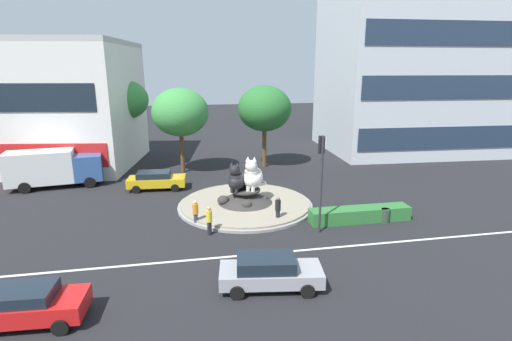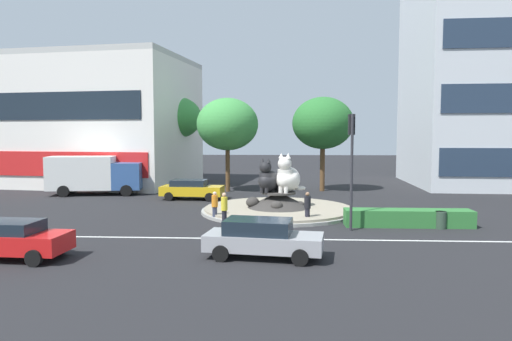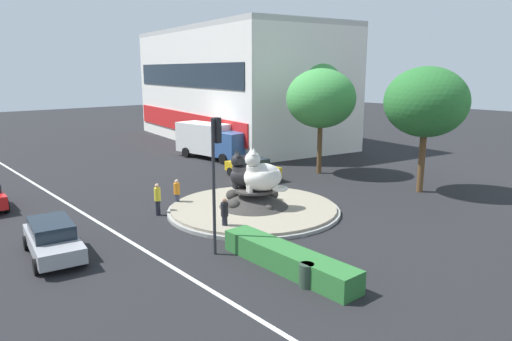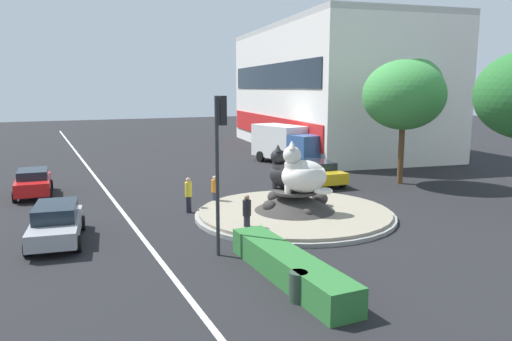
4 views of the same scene
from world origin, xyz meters
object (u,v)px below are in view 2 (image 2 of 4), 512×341
parked_car_right (191,189)px  litter_bin (441,220)px  pedestrian_black_shirt (307,206)px  second_tree_near_tower (323,123)px  cat_statue_white (288,178)px  pedestrian_yellow_shirt (224,208)px  hatchback_near_shophouse (13,239)px  traffic_light_mast (352,151)px  delivery_box_truck (94,174)px  broadleaf_tree_behind_island (177,118)px  pedestrian_orange_shirt (215,205)px  third_tree_left (227,124)px  cat_statue_black (268,179)px  sedan_on_far_lane (262,238)px  shophouse_block (53,122)px

parked_car_right → litter_bin: parked_car_right is taller
pedestrian_black_shirt → second_tree_near_tower: bearing=-168.1°
cat_statue_white → pedestrian_yellow_shirt: cat_statue_white is taller
pedestrian_yellow_shirt → hatchback_near_shophouse: size_ratio=0.42×
traffic_light_mast → litter_bin: bearing=-84.4°
pedestrian_black_shirt → delivery_box_truck: bearing=-102.9°
broadleaf_tree_behind_island → pedestrian_yellow_shirt: 22.29m
pedestrian_orange_shirt → litter_bin: bearing=106.8°
pedestrian_orange_shirt → hatchback_near_shophouse: 10.99m
litter_bin → delivery_box_truck: bearing=152.4°
broadleaf_tree_behind_island → third_tree_left: bearing=-45.4°
cat_statue_black → parked_car_right: cat_statue_black is taller
sedan_on_far_lane → litter_bin: 10.92m
cat_statue_white → broadleaf_tree_behind_island: 19.56m
cat_statue_black → third_tree_left: bearing=-136.9°
third_tree_left → hatchback_near_shophouse: 23.13m
parked_car_right → third_tree_left: bearing=70.0°
cat_statue_black → hatchback_near_shophouse: 15.00m
second_tree_near_tower → pedestrian_yellow_shirt: bearing=-113.0°
pedestrian_orange_shirt → sedan_on_far_lane: bearing=46.4°
pedestrian_black_shirt → litter_bin: (6.82, -1.37, -0.44)m
cat_statue_black → broadleaf_tree_behind_island: bearing=-126.5°
broadleaf_tree_behind_island → pedestrian_yellow_shirt: (7.06, -20.42, -5.48)m
pedestrian_yellow_shirt → parked_car_right: bearing=177.1°
cat_statue_white → third_tree_left: bearing=-130.0°
cat_statue_white → sedan_on_far_lane: 10.90m
third_tree_left → traffic_light_mast: bearing=-62.6°
second_tree_near_tower → cat_statue_black: bearing=-111.3°
parked_car_right → delivery_box_truck: delivery_box_truck is taller
hatchback_near_shophouse → traffic_light_mast: bearing=27.0°
pedestrian_orange_shirt → delivery_box_truck: size_ratio=0.22×
broadleaf_tree_behind_island → pedestrian_black_shirt: bearing=-59.0°
shophouse_block → pedestrian_black_shirt: shophouse_block is taller
litter_bin → third_tree_left: bearing=130.6°
traffic_light_mast → shophouse_block: (-26.41, 21.94, 2.06)m
hatchback_near_shophouse → delivery_box_truck: size_ratio=0.57×
traffic_light_mast → broadleaf_tree_behind_island: size_ratio=0.69×
shophouse_block → litter_bin: (31.16, -21.32, -5.68)m
second_tree_near_tower → parked_car_right: second_tree_near_tower is taller
broadleaf_tree_behind_island → pedestrian_black_shirt: (11.56, -19.22, -5.54)m
sedan_on_far_lane → delivery_box_truck: bearing=136.3°
traffic_light_mast → pedestrian_yellow_shirt: (-6.58, 0.78, -3.12)m
pedestrian_yellow_shirt → third_tree_left: bearing=162.4°
pedestrian_black_shirt → pedestrian_yellow_shirt: (-4.50, -1.20, 0.06)m
sedan_on_far_lane → cat_statue_white: bearing=91.9°
third_tree_left → litter_bin: third_tree_left is taller
broadleaf_tree_behind_island → delivery_box_truck: 10.86m
shophouse_block → parked_car_right: 20.44m
traffic_light_mast → pedestrian_black_shirt: 4.28m
pedestrian_yellow_shirt → sedan_on_far_lane: size_ratio=0.37×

